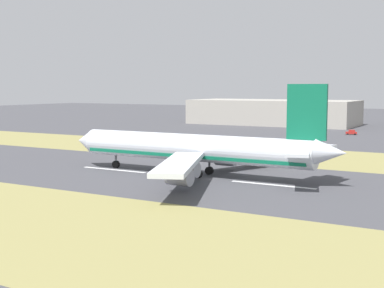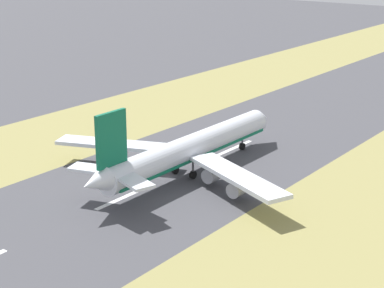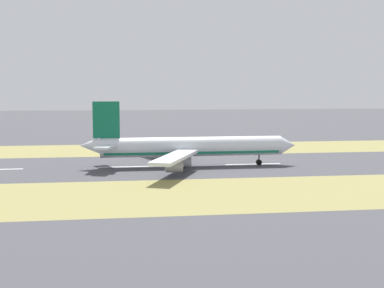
% 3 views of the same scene
% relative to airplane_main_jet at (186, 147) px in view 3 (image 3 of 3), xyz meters
% --- Properties ---
extents(ground_plane, '(800.00, 800.00, 0.00)m').
position_rel_airplane_main_jet_xyz_m(ground_plane, '(-2.34, -3.57, -6.02)').
color(ground_plane, '#424247').
extents(grass_median_west, '(40.00, 600.00, 0.01)m').
position_rel_airplane_main_jet_xyz_m(grass_median_west, '(-47.34, -3.57, -6.02)').
color(grass_median_west, olive).
rests_on(grass_median_west, ground).
extents(grass_median_east, '(40.00, 600.00, 0.01)m').
position_rel_airplane_main_jet_xyz_m(grass_median_east, '(42.66, -3.57, -6.02)').
color(grass_median_east, olive).
rests_on(grass_median_east, ground).
extents(centreline_dash_mid, '(1.20, 18.00, 0.01)m').
position_rel_airplane_main_jet_xyz_m(centreline_dash_mid, '(-2.34, -18.09, -6.01)').
color(centreline_dash_mid, silver).
rests_on(centreline_dash_mid, ground).
extents(centreline_dash_far, '(1.20, 18.00, 0.01)m').
position_rel_airplane_main_jet_xyz_m(centreline_dash_far, '(-2.34, 21.91, -6.01)').
color(centreline_dash_far, silver).
rests_on(centreline_dash_far, ground).
extents(airplane_main_jet, '(64.14, 67.02, 20.20)m').
position_rel_airplane_main_jet_xyz_m(airplane_main_jet, '(0.00, 0.00, 0.00)').
color(airplane_main_jet, silver).
rests_on(airplane_main_jet, ground).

